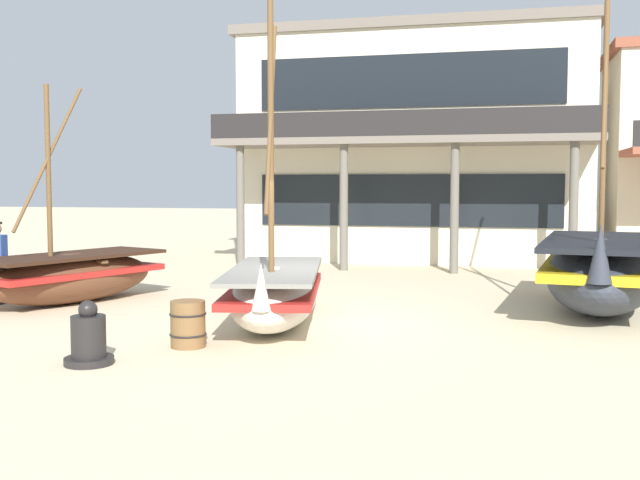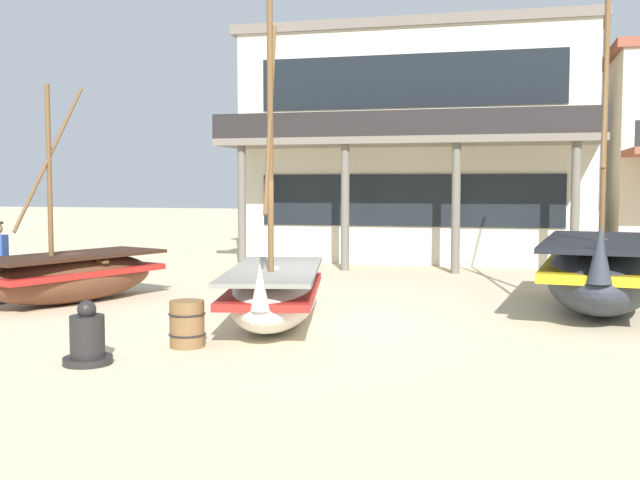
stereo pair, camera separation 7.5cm
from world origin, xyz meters
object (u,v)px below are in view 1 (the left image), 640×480
object	(u,v)px
wooden_barrel	(188,324)
harbor_building_main	(417,146)
capstan_winch	(89,340)
fishing_boat_near_left	(275,293)
fishing_boat_far_right	(71,275)
fishing_boat_centre_large	(600,271)

from	to	relation	value
wooden_barrel	harbor_building_main	xyz separation A→B (m)	(1.72, 15.02, 3.38)
capstan_winch	wooden_barrel	distance (m)	1.58
fishing_boat_near_left	fishing_boat_far_right	distance (m)	5.02
fishing_boat_near_left	fishing_boat_far_right	bearing A→B (deg)	163.73
wooden_barrel	fishing_boat_centre_large	bearing A→B (deg)	37.44
fishing_boat_far_right	capstan_winch	size ratio (longest dim) A/B	5.05
wooden_barrel	harbor_building_main	world-z (taller)	harbor_building_main
fishing_boat_near_left	harbor_building_main	bearing A→B (deg)	85.77
fishing_boat_near_left	fishing_boat_centre_large	distance (m)	6.37
fishing_boat_far_right	fishing_boat_centre_large	bearing A→B (deg)	8.36
harbor_building_main	fishing_boat_centre_large	bearing A→B (deg)	-65.18
capstan_winch	harbor_building_main	distance (m)	16.89
fishing_boat_centre_large	fishing_boat_far_right	bearing A→B (deg)	-171.64
fishing_boat_centre_large	harbor_building_main	bearing A→B (deg)	114.82
fishing_boat_near_left	fishing_boat_far_right	world-z (taller)	fishing_boat_near_left
fishing_boat_centre_large	fishing_boat_far_right	xyz separation A→B (m)	(-10.47, -1.54, -0.21)
fishing_boat_near_left	capstan_winch	bearing A→B (deg)	-116.29
fishing_boat_far_right	capstan_winch	distance (m)	5.68
capstan_winch	wooden_barrel	world-z (taller)	capstan_winch
fishing_boat_far_right	harbor_building_main	size ratio (longest dim) A/B	0.39
fishing_boat_near_left	harbor_building_main	size ratio (longest dim) A/B	0.48
fishing_boat_centre_large	fishing_boat_far_right	world-z (taller)	fishing_boat_centre_large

